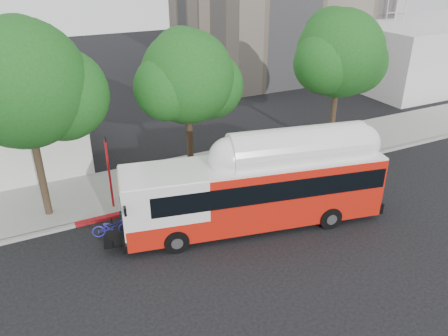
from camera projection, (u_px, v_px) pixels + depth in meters
name	position (u px, v px, depth m)	size (l,w,h in m)	color
ground	(257.00, 226.00, 21.37)	(120.00, 120.00, 0.00)	black
sidewalk	(203.00, 171.00, 26.57)	(60.00, 5.00, 0.15)	gray
curb_strip	(222.00, 190.00, 24.48)	(60.00, 0.30, 0.15)	gray
red_curb_segment	(171.00, 202.00, 23.29)	(10.00, 0.32, 0.16)	maroon
street_tree_left	(35.00, 87.00, 19.55)	(6.67, 5.80, 9.74)	#2D2116
street_tree_mid	(194.00, 80.00, 23.40)	(5.75, 5.00, 8.62)	#2D2116
street_tree_right	(345.00, 56.00, 27.05)	(6.21, 5.40, 9.18)	#2D2116
horizon_block	(433.00, 51.00, 44.77)	(20.00, 12.00, 6.00)	silver
transit_bus	(256.00, 191.00, 20.75)	(13.43, 5.02, 3.91)	red
signal_pole	(109.00, 173.00, 21.90)	(0.12, 0.39, 4.08)	red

